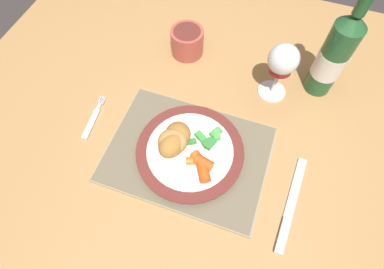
% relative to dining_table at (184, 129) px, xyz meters
% --- Properties ---
extents(ground_plane, '(6.00, 6.00, 0.00)m').
position_rel_dining_table_xyz_m(ground_plane, '(0.00, 0.00, -0.65)').
color(ground_plane, '#383333').
extents(dining_table, '(1.13, 1.05, 0.74)m').
position_rel_dining_table_xyz_m(dining_table, '(0.00, 0.00, 0.00)').
color(dining_table, '#AD7F4C').
rests_on(dining_table, ground).
extents(placemat, '(0.35, 0.26, 0.01)m').
position_rel_dining_table_xyz_m(placemat, '(0.05, -0.11, 0.09)').
color(placemat, gray).
rests_on(placemat, dining_table).
extents(dinner_plate, '(0.23, 0.23, 0.02)m').
position_rel_dining_table_xyz_m(dinner_plate, '(0.06, -0.11, 0.11)').
color(dinner_plate, white).
rests_on(dinner_plate, placemat).
extents(breaded_croquettes, '(0.09, 0.11, 0.05)m').
position_rel_dining_table_xyz_m(breaded_croquettes, '(0.02, -0.11, 0.14)').
color(breaded_croquettes, '#A87033').
rests_on(breaded_croquettes, dinner_plate).
extents(green_beans_pile, '(0.07, 0.06, 0.02)m').
position_rel_dining_table_xyz_m(green_beans_pile, '(0.09, -0.07, 0.12)').
color(green_beans_pile, '#338438').
rests_on(green_beans_pile, dinner_plate).
extents(glazed_carrots, '(0.07, 0.07, 0.02)m').
position_rel_dining_table_xyz_m(glazed_carrots, '(0.09, -0.14, 0.13)').
color(glazed_carrots, '#CC5119').
rests_on(glazed_carrots, dinner_plate).
extents(fork, '(0.03, 0.12, 0.01)m').
position_rel_dining_table_xyz_m(fork, '(-0.19, -0.10, 0.09)').
color(fork, silver).
rests_on(fork, dining_table).
extents(table_knife, '(0.03, 0.21, 0.01)m').
position_rel_dining_table_xyz_m(table_knife, '(0.29, -0.16, 0.09)').
color(table_knife, silver).
rests_on(table_knife, dining_table).
extents(wine_glass, '(0.07, 0.07, 0.15)m').
position_rel_dining_table_xyz_m(wine_glass, '(0.19, 0.13, 0.20)').
color(wine_glass, silver).
rests_on(wine_glass, dining_table).
extents(bottle, '(0.07, 0.07, 0.28)m').
position_rel_dining_table_xyz_m(bottle, '(0.29, 0.18, 0.20)').
color(bottle, '#23562D').
rests_on(bottle, dining_table).
extents(drinking_cup, '(0.09, 0.09, 0.07)m').
position_rel_dining_table_xyz_m(drinking_cup, '(-0.05, 0.18, 0.13)').
color(drinking_cup, '#B24C42').
rests_on(drinking_cup, dining_table).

